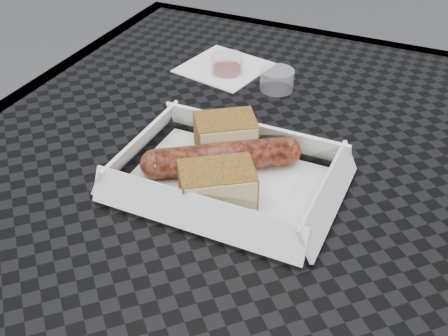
# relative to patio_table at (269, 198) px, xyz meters

# --- Properties ---
(patio_table) EXTENTS (0.80, 0.80, 0.74)m
(patio_table) POSITION_rel_patio_table_xyz_m (0.00, 0.00, 0.00)
(patio_table) COLOR black
(patio_table) RESTS_ON ground
(food_tray) EXTENTS (0.22, 0.15, 0.00)m
(food_tray) POSITION_rel_patio_table_xyz_m (-0.02, -0.08, 0.08)
(food_tray) COLOR white
(food_tray) RESTS_ON patio_table
(bratwurst) EXTENTS (0.16, 0.12, 0.04)m
(bratwurst) POSITION_rel_patio_table_xyz_m (-0.04, -0.07, 0.10)
(bratwurst) COLOR maroon
(bratwurst) RESTS_ON food_tray
(bread_near) EXTENTS (0.09, 0.08, 0.05)m
(bread_near) POSITION_rel_patio_table_xyz_m (-0.05, -0.03, 0.10)
(bread_near) COLOR olive
(bread_near) RESTS_ON food_tray
(bread_far) EXTENTS (0.10, 0.09, 0.04)m
(bread_far) POSITION_rel_patio_table_xyz_m (-0.02, -0.12, 0.10)
(bread_far) COLOR olive
(bread_far) RESTS_ON food_tray
(veg_garnish) EXTENTS (0.03, 0.03, 0.00)m
(veg_garnish) POSITION_rel_patio_table_xyz_m (0.03, -0.14, 0.08)
(veg_garnish) COLOR #D53C09
(veg_garnish) RESTS_ON food_tray
(napkin) EXTENTS (0.14, 0.14, 0.00)m
(napkin) POSITION_rel_patio_table_xyz_m (-0.15, 0.19, 0.08)
(napkin) COLOR white
(napkin) RESTS_ON patio_table
(condiment_cup_sauce) EXTENTS (0.05, 0.05, 0.03)m
(condiment_cup_sauce) POSITION_rel_patio_table_xyz_m (-0.14, 0.17, 0.09)
(condiment_cup_sauce) COLOR maroon
(condiment_cup_sauce) RESTS_ON patio_table
(condiment_cup_empty) EXTENTS (0.05, 0.05, 0.03)m
(condiment_cup_empty) POSITION_rel_patio_table_xyz_m (-0.05, 0.16, 0.09)
(condiment_cup_empty) COLOR silver
(condiment_cup_empty) RESTS_ON patio_table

